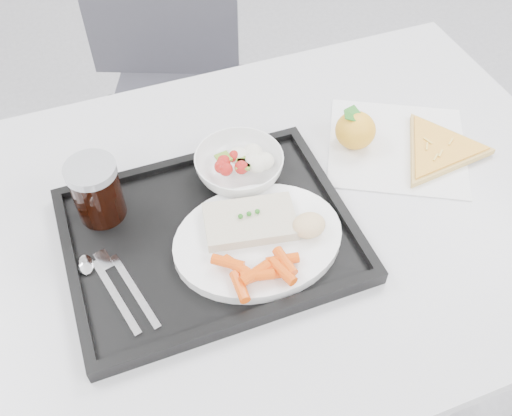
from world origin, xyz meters
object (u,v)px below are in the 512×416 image
object	(u,v)px
pizza_slice	(439,149)
table	(255,238)
chair	(176,73)
cola_glass	(96,190)
dinner_plate	(258,240)
salad_bowl	(239,166)
tangerine	(355,130)
tray	(210,236)

from	to	relation	value
pizza_slice	table	bearing A→B (deg)	-177.41
chair	cola_glass	world-z (taller)	chair
dinner_plate	pizza_slice	bearing A→B (deg)	12.46
cola_glass	pizza_slice	bearing A→B (deg)	-6.02
table	pizza_slice	distance (m)	0.38
table	salad_bowl	distance (m)	0.13
salad_bowl	chair	bearing A→B (deg)	86.83
chair	tangerine	world-z (taller)	chair
tray	pizza_slice	distance (m)	0.46
chair	salad_bowl	distance (m)	0.68
chair	pizza_slice	distance (m)	0.80
chair	tangerine	distance (m)	0.69
pizza_slice	cola_glass	bearing A→B (deg)	173.98
dinner_plate	pizza_slice	distance (m)	0.40
tray	tangerine	world-z (taller)	tangerine
chair	tangerine	size ratio (longest dim) A/B	10.75
tangerine	tray	bearing A→B (deg)	-159.63
tangerine	pizza_slice	distance (m)	0.16
tangerine	chair	bearing A→B (deg)	107.63
pizza_slice	dinner_plate	bearing A→B (deg)	-167.54
cola_glass	dinner_plate	bearing A→B (deg)	-34.67
cola_glass	tangerine	world-z (taller)	cola_glass
dinner_plate	salad_bowl	size ratio (longest dim) A/B	1.78
tangerine	dinner_plate	bearing A→B (deg)	-147.13
salad_bowl	pizza_slice	xyz separation A→B (m)	(0.37, -0.06, -0.03)
table	pizza_slice	xyz separation A→B (m)	(0.37, 0.02, 0.08)
tray	salad_bowl	size ratio (longest dim) A/B	2.96
salad_bowl	cola_glass	distance (m)	0.24
salad_bowl	pizza_slice	distance (m)	0.37
dinner_plate	chair	bearing A→B (deg)	85.84
tray	dinner_plate	distance (m)	0.08
table	cola_glass	distance (m)	0.29
chair	dinner_plate	xyz separation A→B (m)	(-0.06, -0.78, 0.24)
tangerine	pizza_slice	world-z (taller)	tangerine
cola_glass	tangerine	bearing A→B (deg)	1.68
chair	cola_glass	distance (m)	0.74
tray	salad_bowl	xyz separation A→B (m)	(0.09, 0.10, 0.03)
table	cola_glass	size ratio (longest dim) A/B	11.11
cola_glass	pizza_slice	xyz separation A→B (m)	(0.61, -0.06, -0.06)
salad_bowl	cola_glass	xyz separation A→B (m)	(-0.24, 0.00, 0.03)
dinner_plate	tangerine	xyz separation A→B (m)	(0.25, 0.16, 0.01)
table	tray	xyz separation A→B (m)	(-0.09, -0.02, 0.08)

